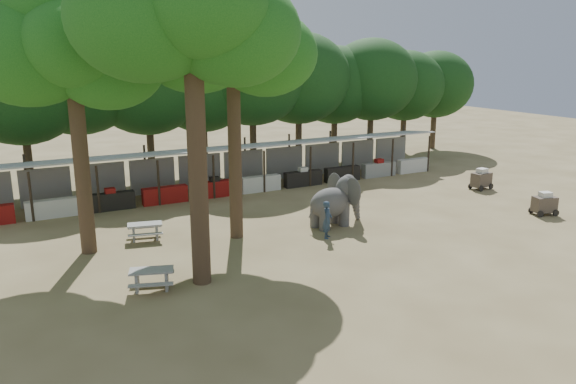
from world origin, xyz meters
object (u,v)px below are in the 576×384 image
yard_tree_center (185,7)px  yard_tree_back (227,34)px  elephant (336,201)px  handler (327,220)px  cart_front (544,204)px  cart_back (481,179)px  yard_tree_left (66,42)px  picnic_table_near (152,277)px  picnic_table_far (145,229)px

yard_tree_center → yard_tree_back: (3.00, 4.00, -0.67)m
elephant → handler: elephant is taller
elephant → cart_front: bearing=-27.7°
handler → cart_back: bearing=-33.1°
yard_tree_left → cart_front: size_ratio=8.16×
yard_tree_back → elephant: (4.89, -0.73, -7.39)m
yard_tree_left → handler: yard_tree_left is taller
picnic_table_near → cart_back: bearing=32.2°
elephant → cart_back: (11.28, 1.88, -0.54)m
handler → yard_tree_center: bearing=148.0°
yard_tree_back → cart_front: yard_tree_back is taller
handler → picnic_table_near: handler is taller
picnic_table_near → picnic_table_far: 5.43m
picnic_table_far → cart_back: size_ratio=1.24×
handler → picnic_table_far: size_ratio=0.98×
yard_tree_center → picnic_table_far: size_ratio=7.18×
yard_tree_left → picnic_table_far: bearing=6.6°
yard_tree_left → yard_tree_back: 6.09m
cart_front → yard_tree_back: bearing=-179.8°
cart_front → cart_back: 5.48m
yard_tree_center → cart_front: yard_tree_center is taller
handler → yard_tree_back: bearing=100.9°
yard_tree_left → picnic_table_near: bearing=-74.2°
handler → cart_front: handler is taller
yard_tree_left → picnic_table_far: 8.14m
cart_front → cart_back: (1.31, 5.32, 0.04)m
yard_tree_back → yard_tree_left: bearing=170.5°
yard_tree_center → cart_front: (17.86, -0.17, -8.64)m
cart_front → yard_tree_left: bearing=-178.1°
picnic_table_near → cart_back: 21.38m
yard_tree_center → yard_tree_back: bearing=53.1°
yard_tree_back → picnic_table_near: (-4.58, -4.02, -8.07)m
elephant → yard_tree_left: bearing=162.3°
elephant → handler: size_ratio=1.88×
yard_tree_back → picnic_table_near: size_ratio=6.33×
yard_tree_back → picnic_table_far: yard_tree_back is taller
yard_tree_back → picnic_table_near: 10.11m
picnic_table_near → picnic_table_far: size_ratio=1.07×
elephant → picnic_table_near: (-9.46, -3.29, -0.67)m
yard_tree_left → yard_tree_center: (3.00, -5.00, 1.01)m
yard_tree_left → picnic_table_near: yard_tree_left is taller
yard_tree_left → picnic_table_far: size_ratio=6.57×
handler → picnic_table_far: handler is taller
yard_tree_center → elephant: (7.89, 3.27, -8.06)m
yard_tree_center → handler: bearing=15.8°
yard_tree_back → handler: 8.77m
yard_tree_back → elephant: bearing=-8.5°
picnic_table_far → cart_front: bearing=-4.3°
cart_back → elephant: bearing=-177.5°
yard_tree_left → elephant: size_ratio=3.59×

